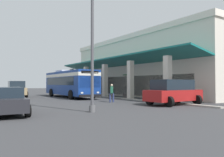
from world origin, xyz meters
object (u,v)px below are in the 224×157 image
parked_suv_red (173,92)px  parked_sedan_charcoal (6,101)px  lot_light_pole (92,43)px  potted_palm (128,93)px  transit_bus (70,82)px  parked_suv_tan (16,89)px  pedestrian (112,92)px

parked_suv_red → parked_sedan_charcoal: 11.90m
parked_sedan_charcoal → lot_light_pole: (1.59, 4.37, 3.27)m
potted_palm → lot_light_pole: bearing=-46.3°
parked_suv_red → transit_bus: bearing=-167.9°
parked_sedan_charcoal → potted_palm: 16.03m
transit_bus → parked_sedan_charcoal: 15.56m
parked_suv_tan → parked_sedan_charcoal: (16.74, -3.57, -0.27)m
transit_bus → pedestrian: transit_bus is taller
transit_bus → parked_suv_tan: (-4.03, -5.33, -0.84)m
parked_sedan_charcoal → lot_light_pole: lot_light_pole is taller
parked_sedan_charcoal → pedestrian: 9.88m
transit_bus → parked_sedan_charcoal: transit_bus is taller
parked_suv_red → lot_light_pole: 8.08m
transit_bus → lot_light_pole: bearing=-17.6°
pedestrian → potted_palm: bearing=129.1°
parked_suv_red → potted_palm: bearing=165.7°
parked_suv_tan → lot_light_pole: size_ratio=0.66×
transit_bus → parked_suv_tan: transit_bus is taller
parked_suv_tan → lot_light_pole: 18.59m
potted_palm → parked_sedan_charcoal: bearing=-61.4°
transit_bus → pedestrian: bearing=1.7°
parked_suv_red → parked_suv_tan: bearing=-155.0°
parked_suv_red → parked_sedan_charcoal: bearing=-94.9°
parked_suv_red → potted_palm: potted_palm is taller
parked_suv_tan → parked_sedan_charcoal: 17.12m
pedestrian → lot_light_pole: lot_light_pole is taller
transit_bus → parked_sedan_charcoal: bearing=-35.0°
parked_suv_tan → pedestrian: size_ratio=3.06×
lot_light_pole → pedestrian: bearing=137.8°
parked_sedan_charcoal → lot_light_pole: 5.69m
lot_light_pole → parked_suv_tan: bearing=-177.5°
potted_palm → lot_light_pole: size_ratio=0.37×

